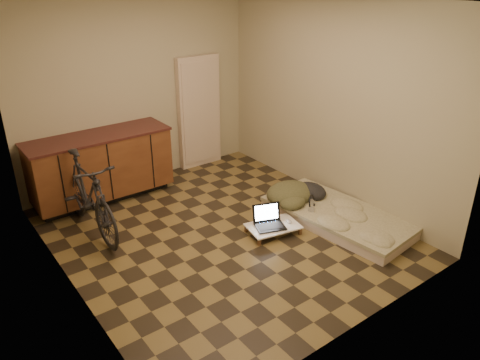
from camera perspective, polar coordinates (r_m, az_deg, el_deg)
room_shell at (r=5.05m, az=-2.50°, el=6.26°), size 3.50×4.00×2.60m
cabinets at (r=6.46m, az=-16.57°, el=1.58°), size 1.84×0.62×0.91m
appliance_panel at (r=7.23m, az=-5.01°, el=8.23°), size 0.70×0.10×1.70m
bicycle at (r=5.67m, az=-18.10°, el=-1.32°), size 0.49×1.63×1.05m
futon at (r=5.91m, az=11.86°, el=-4.34°), size 1.06×1.91×0.16m
clothing_pile at (r=6.06m, az=6.84°, el=-0.86°), size 0.74×0.64×0.27m
headphones at (r=5.84m, az=8.76°, el=-2.70°), size 0.31×0.31×0.16m
lap_desk at (r=5.56m, az=4.06°, el=-5.67°), size 0.67×0.50×0.10m
laptop at (r=5.54m, az=3.53°, el=-5.06°), size 0.42×0.40×0.23m
mouse at (r=5.62m, az=5.95°, el=-5.03°), size 0.07×0.10×0.03m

